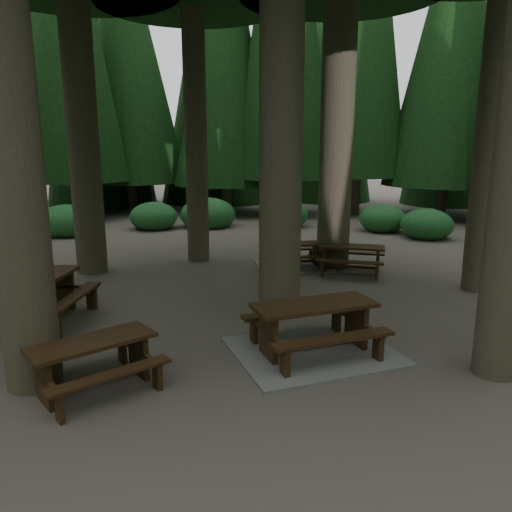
{
  "coord_description": "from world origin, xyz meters",
  "views": [
    {
      "loc": [
        0.53,
        -9.57,
        3.39
      ],
      "look_at": [
        0.31,
        0.63,
        1.1
      ],
      "focal_mm": 35.0,
      "sensor_mm": 36.0,
      "label": 1
    }
  ],
  "objects_px": {
    "picnic_table_c": "(293,259)",
    "picnic_table_b": "(39,293)",
    "picnic_table_a": "(314,336)",
    "picnic_table_d": "(351,255)",
    "picnic_table_e": "(93,357)"
  },
  "relations": [
    {
      "from": "picnic_table_a",
      "to": "picnic_table_b",
      "type": "xyz_separation_m",
      "value": [
        -5.18,
        1.4,
        0.28
      ]
    },
    {
      "from": "picnic_table_c",
      "to": "picnic_table_a",
      "type": "bearing_deg",
      "value": -99.12
    },
    {
      "from": "picnic_table_b",
      "to": "picnic_table_d",
      "type": "bearing_deg",
      "value": -56.28
    },
    {
      "from": "picnic_table_b",
      "to": "picnic_table_d",
      "type": "xyz_separation_m",
      "value": [
        6.67,
        3.93,
        -0.09
      ]
    },
    {
      "from": "picnic_table_d",
      "to": "picnic_table_e",
      "type": "xyz_separation_m",
      "value": [
        -4.7,
        -6.65,
        -0.01
      ]
    },
    {
      "from": "picnic_table_d",
      "to": "picnic_table_c",
      "type": "bearing_deg",
      "value": 171.06
    },
    {
      "from": "picnic_table_b",
      "to": "picnic_table_d",
      "type": "relative_size",
      "value": 1.07
    },
    {
      "from": "picnic_table_c",
      "to": "picnic_table_d",
      "type": "xyz_separation_m",
      "value": [
        1.52,
        -0.64,
        0.27
      ]
    },
    {
      "from": "picnic_table_b",
      "to": "picnic_table_e",
      "type": "xyz_separation_m",
      "value": [
        1.98,
        -2.72,
        -0.1
      ]
    },
    {
      "from": "picnic_table_c",
      "to": "picnic_table_b",
      "type": "bearing_deg",
      "value": -147.79
    },
    {
      "from": "picnic_table_a",
      "to": "picnic_table_c",
      "type": "xyz_separation_m",
      "value": [
        -0.02,
        5.97,
        -0.09
      ]
    },
    {
      "from": "picnic_table_b",
      "to": "picnic_table_e",
      "type": "relative_size",
      "value": 0.98
    },
    {
      "from": "picnic_table_a",
      "to": "picnic_table_e",
      "type": "height_order",
      "value": "picnic_table_a"
    },
    {
      "from": "picnic_table_b",
      "to": "picnic_table_d",
      "type": "height_order",
      "value": "picnic_table_b"
    },
    {
      "from": "picnic_table_d",
      "to": "picnic_table_e",
      "type": "relative_size",
      "value": 0.92
    }
  ]
}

